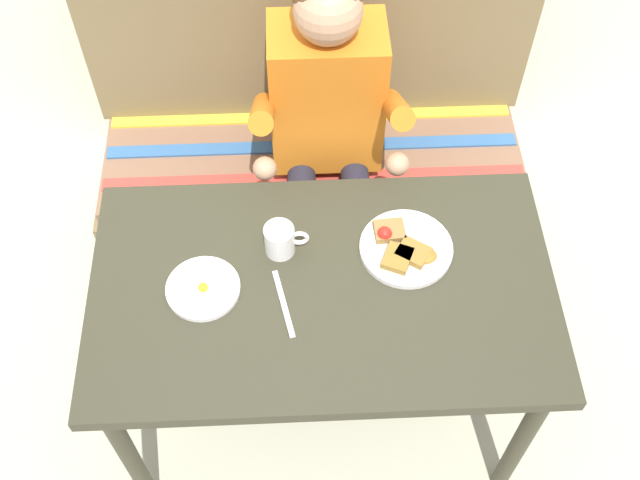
# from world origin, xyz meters

# --- Properties ---
(ground_plane) EXTENTS (8.00, 8.00, 0.00)m
(ground_plane) POSITION_xyz_m (0.00, 0.00, 0.00)
(ground_plane) COLOR #B4B299
(table) EXTENTS (1.20, 0.70, 0.73)m
(table) POSITION_xyz_m (0.00, 0.00, 0.65)
(table) COLOR #333222
(table) RESTS_ON ground
(couch) EXTENTS (1.44, 0.56, 1.00)m
(couch) POSITION_xyz_m (0.00, 0.76, 0.33)
(couch) COLOR olive
(couch) RESTS_ON ground
(person) EXTENTS (0.45, 0.61, 1.21)m
(person) POSITION_xyz_m (0.04, 0.59, 0.74)
(person) COLOR orange
(person) RESTS_ON ground
(plate_breakfast) EXTENTS (0.25, 0.25, 0.05)m
(plate_breakfast) POSITION_xyz_m (0.22, 0.10, 0.74)
(plate_breakfast) COLOR white
(plate_breakfast) RESTS_ON table
(plate_eggs) EXTENTS (0.19, 0.19, 0.04)m
(plate_eggs) POSITION_xyz_m (-0.30, -0.00, 0.74)
(plate_eggs) COLOR white
(plate_eggs) RESTS_ON table
(coffee_mug) EXTENTS (0.12, 0.08, 0.09)m
(coffee_mug) POSITION_xyz_m (-0.10, 0.12, 0.78)
(coffee_mug) COLOR white
(coffee_mug) RESTS_ON table
(knife) EXTENTS (0.06, 0.20, 0.00)m
(knife) POSITION_xyz_m (-0.10, -0.05, 0.73)
(knife) COLOR silver
(knife) RESTS_ON table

